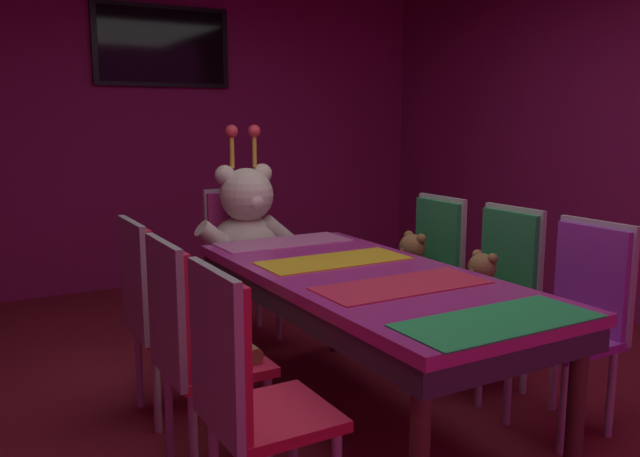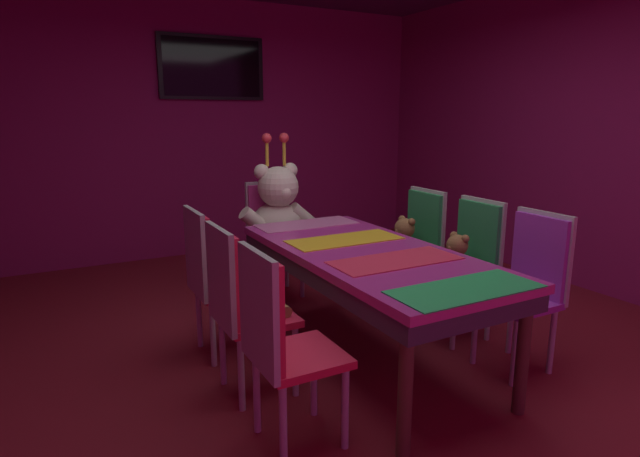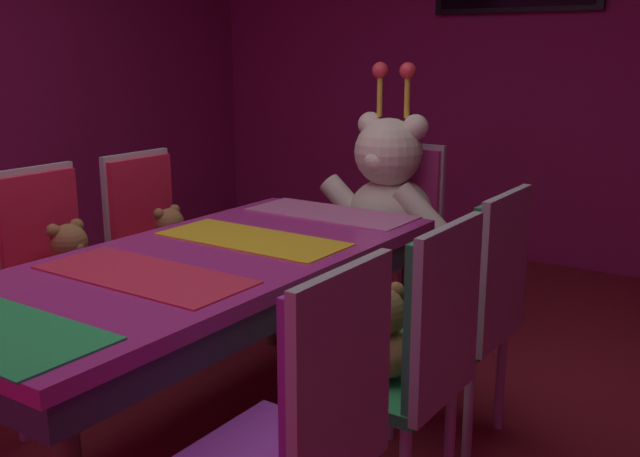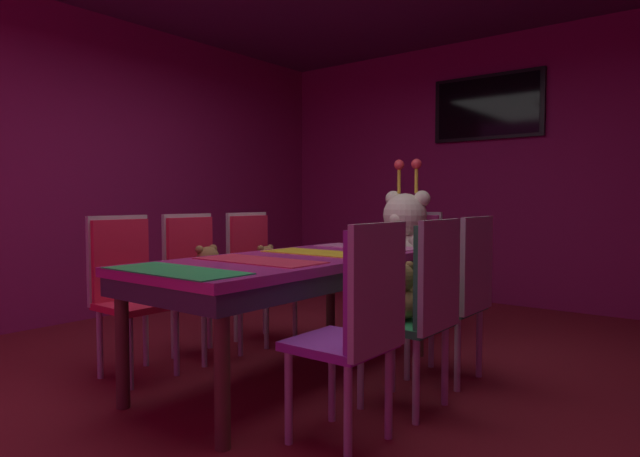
% 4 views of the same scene
% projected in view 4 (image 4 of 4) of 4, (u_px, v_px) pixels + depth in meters
% --- Properties ---
extents(ground_plane, '(7.90, 7.90, 0.00)m').
position_uv_depth(ground_plane, '(292.00, 378.00, 3.30)').
color(ground_plane, maroon).
extents(wall_back, '(5.20, 0.12, 2.80)m').
position_uv_depth(wall_back, '(490.00, 170.00, 5.75)').
color(wall_back, '#8C1959').
rests_on(wall_back, ground_plane).
extents(wall_left, '(0.12, 6.40, 2.80)m').
position_uv_depth(wall_left, '(71.00, 164.00, 4.83)').
color(wall_left, '#8C1959').
rests_on(wall_left, ground_plane).
extents(banquet_table, '(0.90, 2.02, 0.75)m').
position_uv_depth(banquet_table, '(292.00, 271.00, 3.27)').
color(banquet_table, '#B22D8C').
rests_on(banquet_table, ground_plane).
extents(chair_left_0, '(0.42, 0.41, 0.98)m').
position_uv_depth(chair_left_0, '(126.00, 278.00, 3.37)').
color(chair_left_0, red).
rests_on(chair_left_0, ground_plane).
extents(chair_left_1, '(0.42, 0.41, 0.98)m').
position_uv_depth(chair_left_1, '(195.00, 270.00, 3.79)').
color(chair_left_1, red).
rests_on(chair_left_1, ground_plane).
extents(teddy_left_1, '(0.26, 0.33, 0.32)m').
position_uv_depth(teddy_left_1, '(209.00, 272.00, 3.70)').
color(teddy_left_1, olive).
rests_on(teddy_left_1, chair_left_1).
extents(chair_left_2, '(0.42, 0.41, 0.98)m').
position_uv_depth(chair_left_2, '(254.00, 262.00, 4.23)').
color(chair_left_2, red).
rests_on(chair_left_2, ground_plane).
extents(teddy_left_2, '(0.23, 0.30, 0.28)m').
position_uv_depth(teddy_left_2, '(267.00, 266.00, 4.14)').
color(teddy_left_2, olive).
rests_on(teddy_left_2, chair_left_2).
extents(chair_right_0, '(0.42, 0.41, 0.98)m').
position_uv_depth(chair_right_0, '(363.00, 313.00, 2.33)').
color(chair_right_0, purple).
rests_on(chair_right_0, ground_plane).
extents(chair_right_1, '(0.42, 0.41, 0.98)m').
position_uv_depth(chair_right_1, '(425.00, 296.00, 2.74)').
color(chair_right_1, '#268C4C').
rests_on(chair_right_1, ground_plane).
extents(teddy_right_1, '(0.25, 0.32, 0.30)m').
position_uv_depth(teddy_right_1, '(400.00, 295.00, 2.82)').
color(teddy_right_1, olive).
rests_on(teddy_right_1, chair_right_1).
extents(chair_right_2, '(0.42, 0.41, 0.98)m').
position_uv_depth(chair_right_2, '(464.00, 283.00, 3.19)').
color(chair_right_2, '#268C4C').
rests_on(chair_right_2, ground_plane).
extents(teddy_right_2, '(0.26, 0.34, 0.32)m').
position_uv_depth(teddy_right_2, '(441.00, 280.00, 3.28)').
color(teddy_right_2, olive).
rests_on(teddy_right_2, chair_right_2).
extents(throne_chair, '(0.41, 0.42, 0.98)m').
position_uv_depth(throne_chair, '(414.00, 259.00, 4.49)').
color(throne_chair, '#CC338C').
rests_on(throne_chair, ground_plane).
extents(king_teddy_bear, '(0.74, 0.57, 0.95)m').
position_uv_depth(king_teddy_bear, '(404.00, 240.00, 4.34)').
color(king_teddy_bear, silver).
rests_on(king_teddy_bear, throne_chair).
extents(wall_tv, '(1.16, 0.06, 0.67)m').
position_uv_depth(wall_tv, '(487.00, 107.00, 5.64)').
color(wall_tv, black).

